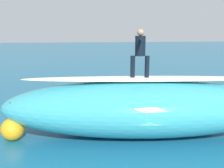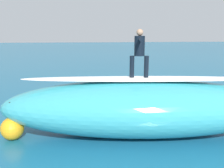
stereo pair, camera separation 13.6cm
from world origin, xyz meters
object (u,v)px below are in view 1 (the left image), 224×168
object	(u,v)px
surfer_paddling	(91,102)
buoy_marker	(13,129)
surfboard_paddling	(93,105)
surfboard_riding	(140,79)
surfer_riding	(140,49)

from	to	relation	value
surfer_paddling	buoy_marker	world-z (taller)	buoy_marker
surfboard_paddling	surfer_paddling	bearing A→B (deg)	-180.00
surfboard_riding	surfer_riding	distance (m)	0.91
surfboard_riding	surfboard_paddling	size ratio (longest dim) A/B	0.85
surfer_riding	surfer_paddling	world-z (taller)	surfer_riding
surfboard_paddling	surfer_paddling	size ratio (longest dim) A/B	1.71
surfboard_riding	surfer_paddling	world-z (taller)	surfboard_riding
buoy_marker	surfer_riding	bearing A→B (deg)	179.72
surfboard_paddling	buoy_marker	xyz separation A→B (m)	(2.63, 3.51, 0.33)
surfboard_riding	surfer_riding	xyz separation A→B (m)	(0.00, -0.00, 0.91)
surfboard_riding	buoy_marker	xyz separation A→B (m)	(3.97, -0.02, -1.51)
surfer_riding	buoy_marker	world-z (taller)	surfer_riding
surfer_paddling	buoy_marker	xyz separation A→B (m)	(2.53, 3.45, 0.18)
surfboard_riding	surfboard_paddling	bearing A→B (deg)	-60.74
surfboard_riding	surfer_paddling	distance (m)	4.12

